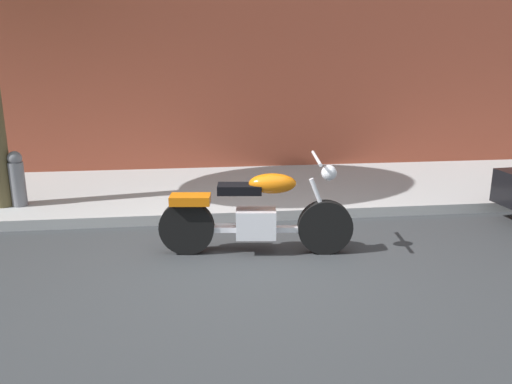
% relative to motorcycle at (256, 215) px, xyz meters
% --- Properties ---
extents(ground_plane, '(60.00, 60.00, 0.00)m').
position_rel_motorcycle_xyz_m(ground_plane, '(-0.16, -0.34, -0.45)').
color(ground_plane, '#303335').
extents(sidewalk, '(21.16, 2.79, 0.14)m').
position_rel_motorcycle_xyz_m(sidewalk, '(-0.16, 2.48, -0.38)').
color(sidewalk, '#9F9F9F').
rests_on(sidewalk, ground).
extents(motorcycle, '(2.16, 0.70, 1.11)m').
position_rel_motorcycle_xyz_m(motorcycle, '(0.00, 0.00, 0.00)').
color(motorcycle, black).
rests_on(motorcycle, ground).
extents(fire_hydrant, '(0.20, 0.20, 0.91)m').
position_rel_motorcycle_xyz_m(fire_hydrant, '(-3.07, 1.78, 0.00)').
color(fire_hydrant, slate).
rests_on(fire_hydrant, ground).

